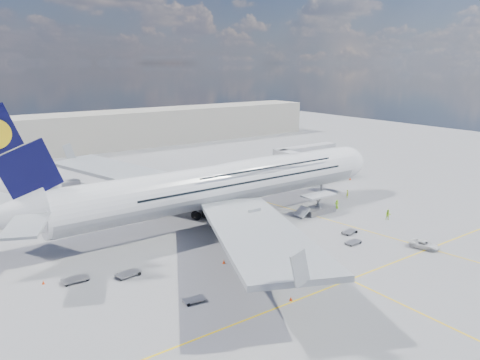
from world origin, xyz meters
TOP-DOWN VIEW (x-y plane):
  - ground at (0.00, 0.00)m, footprint 300.00×300.00m
  - taxi_line_main at (0.00, 0.00)m, footprint 0.25×220.00m
  - taxi_line_cross at (0.00, -20.00)m, footprint 120.00×0.25m
  - taxi_line_diag at (14.00, 10.00)m, footprint 14.16×99.06m
  - airliner at (0.26, 10.00)m, footprint 77.26×79.15m
  - jet_bridge at (29.81, 20.94)m, footprint 18.80×12.10m
  - cargo_loader at (16.82, 2.89)m, footprint 8.53×3.20m
  - terminal at (0.00, 95.00)m, footprint 180.00×16.00m
  - tree_line at (40.00, 140.00)m, footprint 160.00×6.00m
  - dolly_row_a at (-23.34, -1.86)m, footprint 3.49×2.29m
  - dolly_row_b at (-19.73, -13.09)m, footprint 2.85×1.78m
  - dolly_row_c at (-2.70, -9.76)m, footprint 3.71×2.95m
  - dolly_back at (-29.64, 0.61)m, footprint 3.45×1.95m
  - dolly_nose_far at (10.16, -11.76)m, footprint 2.83×1.70m
  - dolly_nose_near at (13.29, -8.25)m, footprint 3.08×2.21m
  - baggage_tug at (-9.94, -12.93)m, footprint 3.02×2.21m
  - catering_truck_inner at (-10.09, 23.96)m, footprint 7.88×4.46m
  - catering_truck_outer at (-17.50, 42.39)m, footprint 5.97×2.91m
  - service_van at (17.59, -19.47)m, footprint 3.15×4.82m
  - crew_nose at (29.53, 6.67)m, footprint 0.75×0.71m
  - crew_loader at (24.36, -7.60)m, footprint 1.21×1.20m
  - crew_wing at (-4.48, -10.78)m, footprint 0.59×1.21m
  - crew_van at (21.87, 2.59)m, footprint 0.88×1.03m
  - crew_tug at (0.95, -4.60)m, footprint 1.37×1.01m
  - cone_nose at (41.98, 16.83)m, footprint 0.50×0.50m
  - cone_wing_left_inner at (-13.05, 27.54)m, footprint 0.39×0.39m
  - cone_wing_left_outer at (-6.80, 42.35)m, footprint 0.48×0.48m
  - cone_wing_right_inner at (-10.64, -5.97)m, footprint 0.44×0.44m
  - cone_wing_right_outer at (-10.10, -19.65)m, footprint 0.40×0.40m
  - cone_tail at (-33.23, 2.38)m, footprint 0.37×0.37m

SIDE VIEW (x-z plane):
  - ground at x=0.00m, z-range 0.00..0.00m
  - taxi_line_main at x=0.00m, z-range 0.00..0.01m
  - taxi_line_cross at x=0.00m, z-range 0.00..0.01m
  - taxi_line_diag at x=14.00m, z-range 0.00..0.01m
  - cone_tail at x=-33.23m, z-range -0.01..0.47m
  - cone_wing_left_inner at x=-13.05m, z-range -0.01..0.48m
  - cone_wing_right_outer at x=-10.10m, z-range -0.01..0.50m
  - cone_wing_right_inner at x=-10.64m, z-range -0.01..0.55m
  - cone_wing_left_outer at x=-6.80m, z-range -0.01..0.60m
  - dolly_row_b at x=-19.73m, z-range 0.11..0.50m
  - dolly_nose_far at x=10.16m, z-range 0.11..0.51m
  - cone_nose at x=41.98m, z-range -0.01..0.63m
  - dolly_nose_near at x=13.29m, z-range 0.11..0.52m
  - dolly_row_a at x=-23.34m, z-range 0.13..0.60m
  - dolly_back at x=-29.64m, z-range 0.14..0.63m
  - service_van at x=17.59m, z-range 0.00..1.23m
  - baggage_tug at x=-9.94m, z-range -0.10..1.61m
  - crew_nose at x=29.53m, z-range 0.00..1.72m
  - crew_van at x=21.87m, z-range 0.00..1.79m
  - crew_tug at x=0.95m, z-range 0.00..1.91m
  - crew_loader at x=24.36m, z-range 0.00..1.97m
  - crew_wing at x=-4.48m, z-range 0.00..2.00m
  - dolly_row_c at x=-2.70m, z-range 0.08..2.16m
  - cargo_loader at x=16.82m, z-range -0.59..3.09m
  - catering_truck_outer at x=-17.50m, z-range -0.12..3.30m
  - catering_truck_inner at x=-10.09m, z-range -0.12..4.30m
  - tree_line at x=40.00m, z-range 0.00..8.00m
  - terminal at x=0.00m, z-range 0.00..12.00m
  - jet_bridge at x=29.81m, z-range 2.60..11.10m
  - airliner at x=0.26m, z-range -4.98..18.72m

